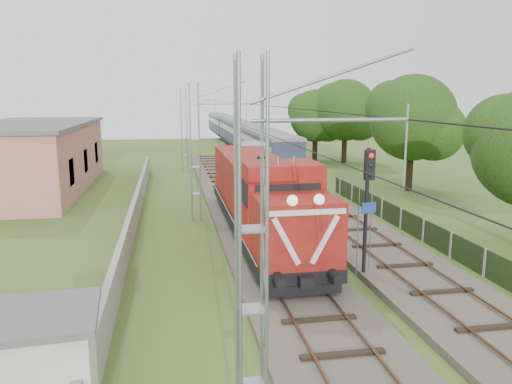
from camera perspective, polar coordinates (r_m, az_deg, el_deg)
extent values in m
plane|color=#405921|center=(18.90, 4.63, -11.63)|extent=(140.00, 140.00, 0.00)
cube|color=#6B6054|center=(25.31, 0.66, -5.34)|extent=(4.20, 70.00, 0.30)
cube|color=black|center=(25.25, 0.66, -4.91)|extent=(2.40, 70.00, 0.10)
cube|color=brown|center=(25.09, -1.25, -4.83)|extent=(0.08, 70.00, 0.05)
cube|color=brown|center=(25.39, 2.56, -4.65)|extent=(0.08, 70.00, 0.05)
cube|color=#6B6054|center=(38.73, 4.42, 0.35)|extent=(4.20, 80.00, 0.30)
cube|color=black|center=(38.69, 4.42, 0.64)|extent=(2.40, 80.00, 0.10)
cube|color=brown|center=(38.48, 3.20, 0.71)|extent=(0.08, 80.00, 0.05)
cube|color=brown|center=(38.90, 5.64, 0.78)|extent=(0.08, 80.00, 0.05)
cylinder|color=gray|center=(9.37, 8.62, 8.12)|extent=(3.00, 0.08, 0.08)
cylinder|color=gray|center=(29.03, -4.10, 10.03)|extent=(3.00, 0.08, 0.08)
cylinder|color=gray|center=(48.97, -6.53, 10.34)|extent=(3.00, 0.08, 0.08)
cylinder|color=black|center=(29.27, -1.12, 7.52)|extent=(0.03, 70.00, 0.03)
cylinder|color=black|center=(29.23, -1.13, 10.06)|extent=(0.03, 70.00, 0.03)
cube|color=#9E9E99|center=(29.67, -13.60, -2.02)|extent=(0.25, 40.00, 1.50)
cube|color=#C26E68|center=(42.48, -24.24, 3.56)|extent=(8.00, 20.00, 5.00)
cube|color=#606060|center=(42.27, -24.51, 7.05)|extent=(8.40, 20.40, 0.25)
cube|color=black|center=(35.85, -20.39, 2.16)|extent=(0.10, 1.60, 1.80)
cube|color=black|center=(41.71, -18.94, 3.40)|extent=(0.10, 1.60, 1.80)
cube|color=black|center=(47.61, -17.84, 4.33)|extent=(0.10, 1.60, 1.80)
cube|color=black|center=(24.38, 21.42, -5.65)|extent=(0.05, 32.00, 1.15)
cube|color=#9E9E99|center=(37.63, 9.61, 0.61)|extent=(0.12, 0.12, 1.20)
cube|color=black|center=(25.73, 0.39, -3.07)|extent=(3.10, 17.56, 0.52)
cube|color=black|center=(20.47, 3.25, -7.70)|extent=(2.27, 3.72, 0.52)
cube|color=black|center=(31.26, -1.47, -1.14)|extent=(2.27, 3.72, 0.52)
cube|color=black|center=(17.78, 5.47, -11.03)|extent=(2.69, 0.26, 0.36)
cube|color=maroon|center=(18.28, 4.60, -4.25)|extent=(3.00, 2.58, 2.38)
sphere|color=white|center=(16.68, 4.18, -0.97)|extent=(0.37, 0.37, 0.37)
sphere|color=white|center=(16.93, 7.23, -0.86)|extent=(0.37, 0.37, 0.37)
cube|color=silver|center=(16.91, 3.49, -5.68)|extent=(1.04, 0.06, 1.73)
cube|color=silver|center=(17.26, 7.85, -5.42)|extent=(1.04, 0.06, 1.73)
cube|color=silver|center=(16.82, 5.76, -2.34)|extent=(2.79, 0.06, 0.19)
cube|color=maroon|center=(20.56, 2.86, -1.19)|extent=(3.10, 2.48, 3.31)
cube|color=black|center=(19.25, 3.70, -0.46)|extent=(2.58, 0.06, 0.93)
cube|color=maroon|center=(27.84, -0.54, 1.38)|extent=(2.89, 12.50, 2.69)
cylinder|color=black|center=(24.55, 0.66, 3.62)|extent=(0.45, 0.45, 0.41)
cylinder|color=gray|center=(19.39, 2.55, 3.50)|extent=(0.12, 0.12, 0.36)
cylinder|color=gray|center=(19.53, 4.33, 3.54)|extent=(0.12, 0.12, 0.36)
cube|color=black|center=(50.24, 1.05, 3.64)|extent=(2.69, 20.42, 0.46)
cube|color=#323D53|center=(50.07, 1.05, 5.33)|extent=(2.78, 20.42, 2.51)
cube|color=#C1B796|center=(50.03, 1.05, 5.85)|extent=(2.82, 19.60, 0.70)
cube|color=slate|center=(49.96, 1.06, 6.92)|extent=(2.83, 20.42, 0.32)
cube|color=black|center=(71.19, -2.23, 5.79)|extent=(2.69, 20.42, 0.46)
cube|color=#323D53|center=(71.08, -2.23, 6.98)|extent=(2.78, 20.42, 2.51)
cube|color=#C1B796|center=(71.05, -2.24, 7.35)|extent=(2.82, 19.60, 0.70)
cube|color=slate|center=(70.99, -2.24, 8.10)|extent=(2.83, 20.42, 0.32)
cube|color=black|center=(92.33, -4.01, 6.94)|extent=(2.69, 20.42, 0.46)
cube|color=#323D53|center=(92.24, -4.03, 7.86)|extent=(2.78, 20.42, 2.51)
cube|color=#C1B796|center=(92.22, -4.03, 8.15)|extent=(2.82, 19.60, 0.70)
cube|color=slate|center=(92.18, -4.04, 8.73)|extent=(2.83, 20.42, 0.32)
cylinder|color=black|center=(20.03, 12.44, -2.60)|extent=(0.15, 0.15, 5.29)
cube|color=black|center=(19.52, 12.86, 3.04)|extent=(0.38, 0.25, 1.16)
sphere|color=red|center=(19.36, 13.05, 4.07)|extent=(0.19, 0.19, 0.19)
sphere|color=black|center=(19.40, 13.00, 2.99)|extent=(0.19, 0.19, 0.19)
sphere|color=black|center=(19.46, 12.96, 1.91)|extent=(0.19, 0.19, 0.19)
cube|color=#193C98|center=(19.86, 12.76, -1.78)|extent=(0.58, 0.08, 0.42)
cube|color=silver|center=(12.76, -23.13, -18.26)|extent=(2.35, 2.35, 2.40)
cube|color=#606060|center=(12.20, -23.60, -12.86)|extent=(2.70, 2.70, 0.16)
sphere|color=#18340E|center=(26.62, 26.46, 6.08)|extent=(3.69, 3.69, 3.69)
cylinder|color=#322714|center=(40.29, 17.17, 2.96)|extent=(0.52, 0.52, 3.98)
sphere|color=#18340E|center=(39.98, 17.47, 8.10)|extent=(6.52, 6.52, 6.52)
sphere|color=#18340E|center=(39.79, 19.72, 6.65)|extent=(4.56, 4.56, 4.56)
sphere|color=#18340E|center=(40.48, 15.33, 9.27)|extent=(4.24, 4.24, 4.24)
cylinder|color=#322714|center=(57.14, 6.75, 5.38)|extent=(0.58, 0.58, 3.58)
sphere|color=#18340E|center=(56.92, 6.83, 8.64)|extent=(5.86, 5.86, 5.86)
sphere|color=#18340E|center=(56.47, 8.22, 7.76)|extent=(4.10, 4.10, 4.10)
sphere|color=#18340E|center=(57.61, 5.56, 9.34)|extent=(3.81, 3.81, 3.81)
cylinder|color=#322714|center=(55.80, 10.06, 5.41)|extent=(0.57, 0.57, 4.06)
sphere|color=#18340E|center=(55.58, 10.19, 9.20)|extent=(6.65, 6.65, 6.65)
sphere|color=#18340E|center=(55.15, 11.83, 8.17)|extent=(4.65, 4.65, 4.65)
sphere|color=#18340E|center=(56.28, 8.68, 10.02)|extent=(4.32, 4.32, 4.32)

